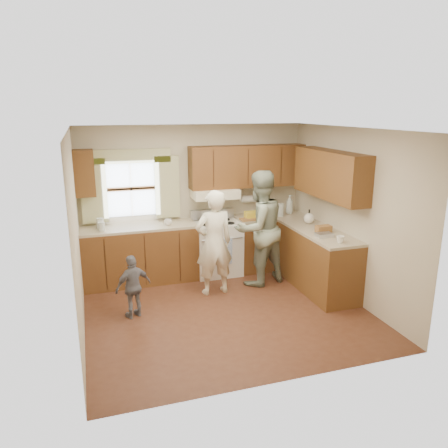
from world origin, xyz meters
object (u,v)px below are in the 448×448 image
object	(u,v)px
woman_right	(259,228)
child	(133,286)
stove	(217,247)
woman_left	(214,243)

from	to	relation	value
woman_right	child	xyz separation A→B (m)	(-2.05, -0.60, -0.48)
stove	child	bearing A→B (deg)	-141.50
woman_left	child	xyz separation A→B (m)	(-1.26, -0.43, -0.36)
woman_left	woman_right	xyz separation A→B (m)	(0.79, 0.17, 0.11)
stove	woman_right	world-z (taller)	woman_right
stove	woman_right	size ratio (longest dim) A/B	0.58
woman_right	child	distance (m)	2.19
woman_left	child	bearing A→B (deg)	14.16
stove	woman_right	bearing A→B (deg)	-50.75
stove	woman_right	xyz separation A→B (m)	(0.51, -0.63, 0.45)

